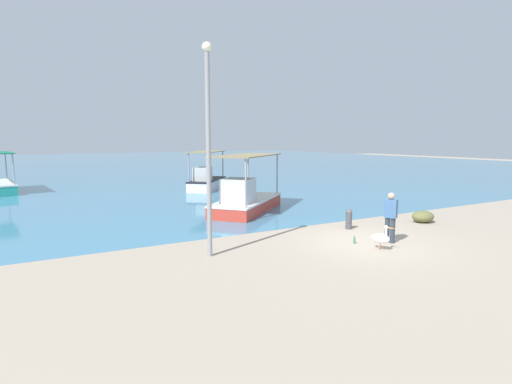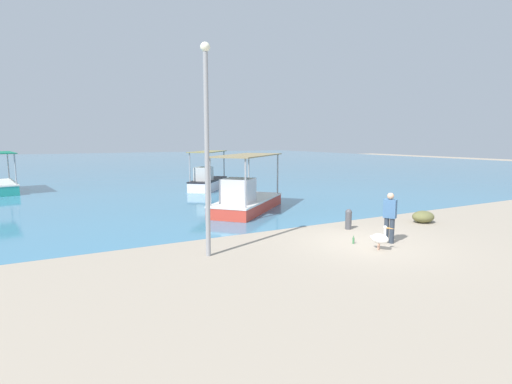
% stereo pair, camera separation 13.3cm
% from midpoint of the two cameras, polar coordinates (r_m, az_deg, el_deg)
% --- Properties ---
extents(ground, '(120.00, 120.00, 0.00)m').
position_cam_midpoint_polar(ground, '(14.06, 15.66, -6.92)').
color(ground, tan).
extents(harbor_water, '(110.00, 90.00, 0.00)m').
position_cam_midpoint_polar(harbor_water, '(58.57, -19.26, 3.82)').
color(harbor_water, teal).
rests_on(harbor_water, ground).
extents(fishing_boat_near_right, '(5.21, 4.96, 2.70)m').
position_cam_midpoint_polar(fishing_boat_near_right, '(18.94, -1.30, -0.96)').
color(fishing_boat_near_right, red).
rests_on(fishing_boat_near_right, harbor_water).
extents(fishing_boat_far_left, '(2.36, 5.29, 2.59)m').
position_cam_midpoint_polar(fishing_boat_far_left, '(30.76, -32.59, 0.93)').
color(fishing_boat_far_left, teal).
rests_on(fishing_boat_far_left, harbor_water).
extents(fishing_boat_near_left, '(4.01, 4.45, 2.61)m').
position_cam_midpoint_polar(fishing_boat_near_left, '(27.47, -6.81, 1.67)').
color(fishing_boat_near_left, white).
rests_on(fishing_boat_near_left, harbor_water).
extents(pelican, '(0.46, 0.78, 0.80)m').
position_cam_midpoint_polar(pelican, '(13.15, 17.59, -6.31)').
color(pelican, '#E0997A').
rests_on(pelican, ground).
extents(lamp_post, '(0.28, 0.28, 6.13)m').
position_cam_midpoint_polar(lamp_post, '(11.60, -6.73, 7.41)').
color(lamp_post, gray).
rests_on(lamp_post, ground).
extents(mooring_bollard, '(0.25, 0.25, 0.79)m').
position_cam_midpoint_polar(mooring_bollard, '(15.78, 13.31, -3.69)').
color(mooring_bollard, '#47474C').
rests_on(mooring_bollard, ground).
extents(fisherman_standing, '(0.38, 0.46, 1.69)m').
position_cam_midpoint_polar(fisherman_standing, '(14.01, 18.82, -3.29)').
color(fisherman_standing, '#2C3642').
rests_on(fisherman_standing, ground).
extents(net_pile, '(0.94, 0.80, 0.49)m').
position_cam_midpoint_polar(net_pile, '(18.01, 22.97, -3.27)').
color(net_pile, brown).
rests_on(net_pile, ground).
extents(glass_bottle, '(0.07, 0.07, 0.27)m').
position_cam_midpoint_polar(glass_bottle, '(13.73, 14.02, -6.74)').
color(glass_bottle, '#3F7F4C').
rests_on(glass_bottle, ground).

